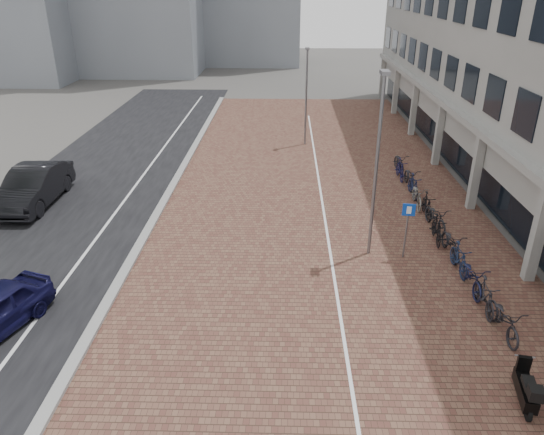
{
  "coord_description": "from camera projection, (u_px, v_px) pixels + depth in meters",
  "views": [
    {
      "loc": [
        0.46,
        -11.05,
        9.28
      ],
      "look_at": [
        0.0,
        6.0,
        1.3
      ],
      "focal_mm": 33.44,
      "sensor_mm": 36.0,
      "label": 1
    }
  ],
  "objects": [
    {
      "name": "lane_line",
      "position": [
        134.0,
        188.0,
        24.98
      ],
      "size": [
        0.12,
        44.0,
        0.0
      ],
      "primitive_type": "cube",
      "color": "white",
      "rests_on": "street_asphalt"
    },
    {
      "name": "parking_line",
      "position": [
        320.0,
        190.0,
        24.75
      ],
      "size": [
        0.1,
        30.0,
        0.0
      ],
      "primitive_type": "cube",
      "color": "white",
      "rests_on": "plaza_brick"
    },
    {
      "name": "lamp_near",
      "position": [
        376.0,
        170.0,
        17.6
      ],
      "size": [
        0.12,
        0.12,
        6.63
      ],
      "primitive_type": "cylinder",
      "color": "slate",
      "rests_on": "ground"
    },
    {
      "name": "parking_sign",
      "position": [
        407.0,
        223.0,
        18.12
      ],
      "size": [
        0.45,
        0.11,
        2.18
      ],
      "rotation": [
        0.0,
        0.0,
        -0.12
      ],
      "color": "slate",
      "rests_on": "ground"
    },
    {
      "name": "car_dark",
      "position": [
        33.0,
        186.0,
        22.89
      ],
      "size": [
        1.85,
        5.21,
        1.71
      ],
      "primitive_type": "imported",
      "rotation": [
        0.0,
        0.0,
        0.01
      ],
      "color": "black",
      "rests_on": "ground"
    },
    {
      "name": "lamp_far",
      "position": [
        306.0,
        98.0,
        30.48
      ],
      "size": [
        0.12,
        0.12,
        5.75
      ],
      "primitive_type": "cylinder",
      "color": "gray",
      "rests_on": "ground"
    },
    {
      "name": "street_asphalt",
      "position": [
        94.0,
        188.0,
        25.04
      ],
      "size": [
        8.0,
        50.0,
        0.03
      ],
      "primitive_type": "cube",
      "color": "black",
      "rests_on": "ground"
    },
    {
      "name": "ground",
      "position": [
        266.0,
        352.0,
        13.95
      ],
      "size": [
        140.0,
        140.0,
        0.0
      ],
      "primitive_type": "plane",
      "color": "#474442",
      "rests_on": "ground"
    },
    {
      "name": "scooter_mid",
      "position": [
        526.0,
        387.0,
        12.05
      ],
      "size": [
        0.74,
        1.55,
        1.02
      ],
      "primitive_type": null,
      "rotation": [
        0.0,
        0.0,
        -0.19
      ],
      "color": "black",
      "rests_on": "ground"
    },
    {
      "name": "curb",
      "position": [
        172.0,
        187.0,
        24.91
      ],
      "size": [
        0.35,
        42.0,
        0.14
      ],
      "primitive_type": "cube",
      "color": "gray",
      "rests_on": "ground"
    },
    {
      "name": "bike_row",
      "position": [
        434.0,
        217.0,
        20.72
      ],
      "size": [
        1.12,
        15.8,
        1.05
      ],
      "color": "black",
      "rests_on": "ground"
    },
    {
      "name": "plaza_brick",
      "position": [
        316.0,
        190.0,
        24.76
      ],
      "size": [
        14.5,
        42.0,
        0.04
      ],
      "primitive_type": "cube",
      "color": "brown",
      "rests_on": "ground"
    }
  ]
}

